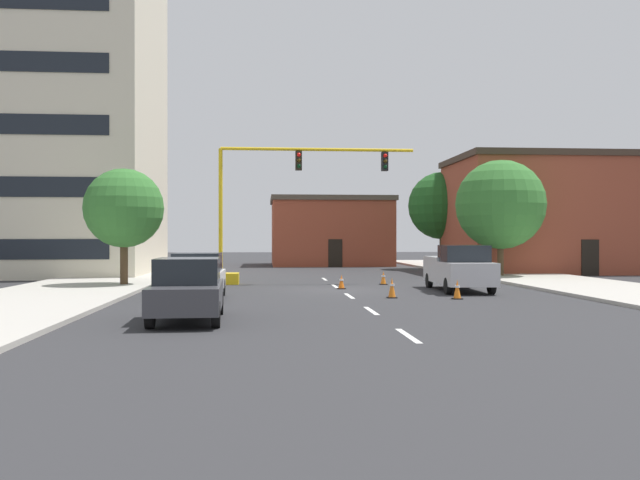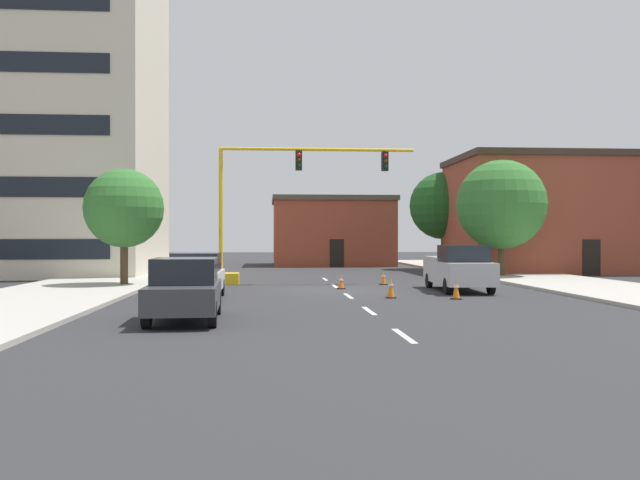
# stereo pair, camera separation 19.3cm
# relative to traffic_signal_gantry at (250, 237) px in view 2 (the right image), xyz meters

# --- Properties ---
(ground_plane) EXTENTS (160.00, 160.00, 0.00)m
(ground_plane) POSITION_rel_traffic_signal_gantry_xyz_m (4.06, -4.41, -2.34)
(ground_plane) COLOR #2D2D30
(sidewalk_left) EXTENTS (6.00, 56.00, 0.14)m
(sidewalk_left) POSITION_rel_traffic_signal_gantry_xyz_m (-7.53, 3.59, -2.27)
(sidewalk_left) COLOR #B2ADA3
(sidewalk_left) RESTS_ON ground_plane
(sidewalk_right) EXTENTS (6.00, 56.00, 0.14)m
(sidewalk_right) POSITION_rel_traffic_signal_gantry_xyz_m (15.65, 3.59, -2.27)
(sidewalk_right) COLOR #B2ADA3
(sidewalk_right) RESTS_ON ground_plane
(lane_stripe_seg_0) EXTENTS (0.16, 2.40, 0.01)m
(lane_stripe_seg_0) POSITION_rel_traffic_signal_gantry_xyz_m (4.06, -18.41, -2.33)
(lane_stripe_seg_0) COLOR silver
(lane_stripe_seg_0) RESTS_ON ground_plane
(lane_stripe_seg_1) EXTENTS (0.16, 2.40, 0.01)m
(lane_stripe_seg_1) POSITION_rel_traffic_signal_gantry_xyz_m (4.06, -12.91, -2.33)
(lane_stripe_seg_1) COLOR silver
(lane_stripe_seg_1) RESTS_ON ground_plane
(lane_stripe_seg_2) EXTENTS (0.16, 2.40, 0.01)m
(lane_stripe_seg_2) POSITION_rel_traffic_signal_gantry_xyz_m (4.06, -7.41, -2.33)
(lane_stripe_seg_2) COLOR silver
(lane_stripe_seg_2) RESTS_ON ground_plane
(lane_stripe_seg_3) EXTENTS (0.16, 2.40, 0.01)m
(lane_stripe_seg_3) POSITION_rel_traffic_signal_gantry_xyz_m (4.06, -1.91, -2.33)
(lane_stripe_seg_3) COLOR silver
(lane_stripe_seg_3) RESTS_ON ground_plane
(lane_stripe_seg_4) EXTENTS (0.16, 2.40, 0.01)m
(lane_stripe_seg_4) POSITION_rel_traffic_signal_gantry_xyz_m (4.06, 3.59, -2.33)
(lane_stripe_seg_4) COLOR silver
(lane_stripe_seg_4) RESTS_ON ground_plane
(building_tall_left) EXTENTS (15.46, 13.18, 20.52)m
(building_tall_left) POSITION_rel_traffic_signal_gantry_xyz_m (-13.85, 10.06, 7.93)
(building_tall_left) COLOR beige
(building_tall_left) RESTS_ON ground_plane
(building_brick_center) EXTENTS (10.04, 9.07, 5.69)m
(building_brick_center) POSITION_rel_traffic_signal_gantry_xyz_m (6.30, 23.46, 0.52)
(building_brick_center) COLOR brown
(building_brick_center) RESTS_ON ground_plane
(building_row_right) EXTENTS (14.25, 8.82, 7.72)m
(building_row_right) POSITION_rel_traffic_signal_gantry_xyz_m (20.46, 9.99, 1.53)
(building_row_right) COLOR brown
(building_row_right) RESTS_ON ground_plane
(traffic_signal_gantry) EXTENTS (10.61, 1.20, 6.83)m
(traffic_signal_gantry) POSITION_rel_traffic_signal_gantry_xyz_m (0.00, 0.00, 0.00)
(traffic_signal_gantry) COLOR yellow
(traffic_signal_gantry) RESTS_ON ground_plane
(tree_right_far) EXTENTS (4.94, 4.94, 7.13)m
(tree_right_far) POSITION_rel_traffic_signal_gantry_xyz_m (13.72, 14.87, 2.32)
(tree_right_far) COLOR brown
(tree_right_far) RESTS_ON ground_plane
(tree_left_near) EXTENTS (3.70, 3.70, 5.55)m
(tree_left_near) POSITION_rel_traffic_signal_gantry_xyz_m (-5.82, -1.68, 1.35)
(tree_left_near) COLOR #4C3823
(tree_left_near) RESTS_ON ground_plane
(tree_right_mid) EXTENTS (5.15, 5.15, 6.80)m
(tree_right_mid) POSITION_rel_traffic_signal_gantry_xyz_m (14.30, 4.11, 1.88)
(tree_right_mid) COLOR #4C3823
(tree_right_mid) RESTS_ON ground_plane
(pickup_truck_silver) EXTENTS (2.18, 5.46, 1.99)m
(pickup_truck_silver) POSITION_rel_traffic_signal_gantry_xyz_m (9.12, -5.24, -1.36)
(pickup_truck_silver) COLOR #BCBCC1
(pickup_truck_silver) RESTS_ON ground_plane
(sedan_white_near_left) EXTENTS (1.87, 4.50, 1.74)m
(sedan_white_near_left) POSITION_rel_traffic_signal_gantry_xyz_m (-1.79, -8.33, -1.45)
(sedan_white_near_left) COLOR white
(sedan_white_near_left) RESTS_ON ground_plane
(sedan_dark_gray_mid_left) EXTENTS (2.00, 4.56, 1.74)m
(sedan_dark_gray_mid_left) POSITION_rel_traffic_signal_gantry_xyz_m (-1.42, -15.08, -1.45)
(sedan_dark_gray_mid_left) COLOR #3D3D42
(sedan_dark_gray_mid_left) RESTS_ON ground_plane
(traffic_cone_roadside_a) EXTENTS (0.36, 0.36, 0.74)m
(traffic_cone_roadside_a) POSITION_rel_traffic_signal_gantry_xyz_m (7.93, -9.13, -1.97)
(traffic_cone_roadside_a) COLOR black
(traffic_cone_roadside_a) RESTS_ON ground_plane
(traffic_cone_roadside_b) EXTENTS (0.36, 0.36, 0.79)m
(traffic_cone_roadside_b) POSITION_rel_traffic_signal_gantry_xyz_m (5.57, -8.46, -1.95)
(traffic_cone_roadside_b) COLOR black
(traffic_cone_roadside_b) RESTS_ON ground_plane
(traffic_cone_roadside_c) EXTENTS (0.36, 0.36, 0.64)m
(traffic_cone_roadside_c) POSITION_rel_traffic_signal_gantry_xyz_m (4.18, -3.67, -2.02)
(traffic_cone_roadside_c) COLOR black
(traffic_cone_roadside_c) RESTS_ON ground_plane
(traffic_cone_roadside_d) EXTENTS (0.36, 0.36, 0.66)m
(traffic_cone_roadside_d) POSITION_rel_traffic_signal_gantry_xyz_m (6.56, -1.01, -2.01)
(traffic_cone_roadside_d) COLOR black
(traffic_cone_roadside_d) RESTS_ON ground_plane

